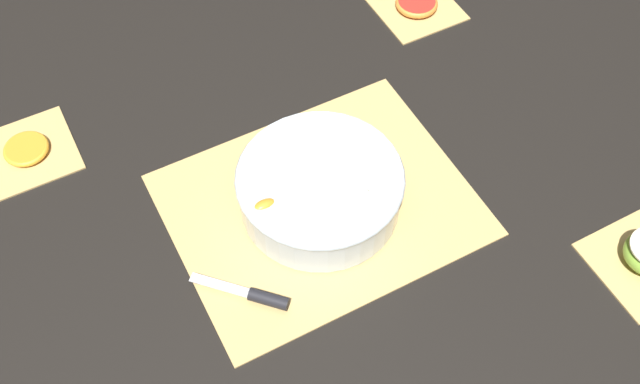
# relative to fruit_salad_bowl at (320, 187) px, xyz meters

# --- Properties ---
(ground_plane) EXTENTS (6.00, 6.00, 0.00)m
(ground_plane) POSITION_rel_fruit_salad_bowl_xyz_m (0.00, -0.00, -0.05)
(ground_plane) COLOR black
(bamboo_mat_center) EXTENTS (0.43, 0.34, 0.01)m
(bamboo_mat_center) POSITION_rel_fruit_salad_bowl_xyz_m (0.00, -0.00, -0.04)
(bamboo_mat_center) COLOR tan
(bamboo_mat_center) RESTS_ON ground_plane
(coaster_mat_near_left) EXTENTS (0.14, 0.14, 0.01)m
(coaster_mat_near_left) POSITION_rel_fruit_salad_bowl_xyz_m (-0.35, -0.30, -0.04)
(coaster_mat_near_left) COLOR tan
(coaster_mat_near_left) RESTS_ON ground_plane
(coaster_mat_near_right) EXTENTS (0.14, 0.14, 0.01)m
(coaster_mat_near_right) POSITION_rel_fruit_salad_bowl_xyz_m (0.35, -0.30, -0.04)
(coaster_mat_near_right) COLOR tan
(coaster_mat_near_right) RESTS_ON ground_plane
(fruit_salad_bowl) EXTENTS (0.24, 0.24, 0.07)m
(fruit_salad_bowl) POSITION_rel_fruit_salad_bowl_xyz_m (0.00, 0.00, 0.00)
(fruit_salad_bowl) COLOR silver
(fruit_salad_bowl) RESTS_ON bamboo_mat_center
(paring_knife) EXTENTS (0.11, 0.11, 0.02)m
(paring_knife) POSITION_rel_fruit_salad_bowl_xyz_m (0.14, 0.10, -0.03)
(paring_knife) COLOR silver
(paring_knife) RESTS_ON bamboo_mat_center
(orange_slice_whole) EXTENTS (0.07, 0.07, 0.01)m
(orange_slice_whole) POSITION_rel_fruit_salad_bowl_xyz_m (0.35, -0.30, -0.04)
(orange_slice_whole) COLOR orange
(orange_slice_whole) RESTS_ON coaster_mat_near_right
(grapefruit_slice) EXTENTS (0.08, 0.08, 0.01)m
(grapefruit_slice) POSITION_rel_fruit_salad_bowl_xyz_m (-0.35, -0.30, -0.03)
(grapefruit_slice) COLOR red
(grapefruit_slice) RESTS_ON coaster_mat_near_left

